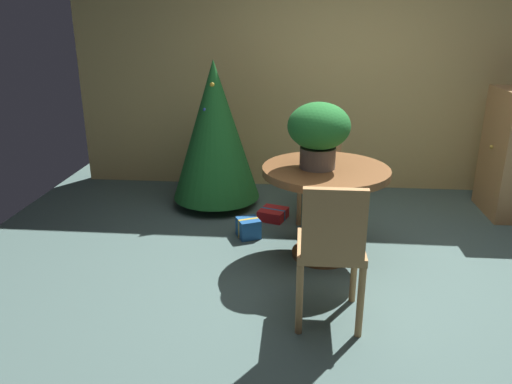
{
  "coord_description": "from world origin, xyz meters",
  "views": [
    {
      "loc": [
        -0.51,
        -3.32,
        1.86
      ],
      "look_at": [
        -0.82,
        0.12,
        0.62
      ],
      "focal_mm": 34.63,
      "sensor_mm": 36.0,
      "label": 1
    }
  ],
  "objects_px": {
    "wooden_chair_far": "(321,163)",
    "holiday_tree": "(215,131)",
    "round_dining_table": "(325,196)",
    "flower_vase": "(319,130)",
    "gift_box_blue": "(248,228)",
    "gift_box_red": "(273,214)",
    "wooden_chair_near": "(331,246)"
  },
  "relations": [
    {
      "from": "gift_box_blue",
      "to": "flower_vase",
      "type": "bearing_deg",
      "value": -29.97
    },
    {
      "from": "flower_vase",
      "to": "holiday_tree",
      "type": "distance_m",
      "value": 1.49
    },
    {
      "from": "gift_box_red",
      "to": "gift_box_blue",
      "type": "distance_m",
      "value": 0.47
    },
    {
      "from": "round_dining_table",
      "to": "holiday_tree",
      "type": "distance_m",
      "value": 1.52
    },
    {
      "from": "holiday_tree",
      "to": "wooden_chair_near",
      "type": "bearing_deg",
      "value": -62.58
    },
    {
      "from": "round_dining_table",
      "to": "wooden_chair_far",
      "type": "height_order",
      "value": "wooden_chair_far"
    },
    {
      "from": "round_dining_table",
      "to": "wooden_chair_near",
      "type": "height_order",
      "value": "wooden_chair_near"
    },
    {
      "from": "round_dining_table",
      "to": "gift_box_red",
      "type": "distance_m",
      "value": 0.99
    },
    {
      "from": "wooden_chair_far",
      "to": "holiday_tree",
      "type": "distance_m",
      "value": 1.1
    },
    {
      "from": "gift_box_red",
      "to": "gift_box_blue",
      "type": "xyz_separation_m",
      "value": [
        -0.2,
        -0.43,
        0.03
      ]
    },
    {
      "from": "wooden_chair_near",
      "to": "gift_box_red",
      "type": "distance_m",
      "value": 1.82
    },
    {
      "from": "wooden_chair_far",
      "to": "gift_box_red",
      "type": "relative_size",
      "value": 2.97
    },
    {
      "from": "wooden_chair_far",
      "to": "round_dining_table",
      "type": "bearing_deg",
      "value": -90.0
    },
    {
      "from": "gift_box_blue",
      "to": "wooden_chair_far",
      "type": "bearing_deg",
      "value": 41.62
    },
    {
      "from": "round_dining_table",
      "to": "holiday_tree",
      "type": "xyz_separation_m",
      "value": [
        -1.05,
        1.07,
        0.26
      ]
    },
    {
      "from": "wooden_chair_far",
      "to": "gift_box_red",
      "type": "distance_m",
      "value": 0.67
    },
    {
      "from": "flower_vase",
      "to": "wooden_chair_far",
      "type": "xyz_separation_m",
      "value": [
        0.07,
        0.9,
        -0.52
      ]
    },
    {
      "from": "round_dining_table",
      "to": "flower_vase",
      "type": "relative_size",
      "value": 1.96
    },
    {
      "from": "wooden_chair_far",
      "to": "flower_vase",
      "type": "bearing_deg",
      "value": -94.36
    },
    {
      "from": "round_dining_table",
      "to": "flower_vase",
      "type": "xyz_separation_m",
      "value": [
        -0.07,
        -0.02,
        0.53
      ]
    },
    {
      "from": "round_dining_table",
      "to": "wooden_chair_far",
      "type": "relative_size",
      "value": 1.07
    },
    {
      "from": "round_dining_table",
      "to": "flower_vase",
      "type": "height_order",
      "value": "flower_vase"
    },
    {
      "from": "wooden_chair_far",
      "to": "gift_box_red",
      "type": "height_order",
      "value": "wooden_chair_far"
    },
    {
      "from": "flower_vase",
      "to": "wooden_chair_far",
      "type": "relative_size",
      "value": 0.54
    },
    {
      "from": "flower_vase",
      "to": "gift_box_red",
      "type": "xyz_separation_m",
      "value": [
        -0.37,
        0.76,
        -1.0
      ]
    },
    {
      "from": "flower_vase",
      "to": "wooden_chair_near",
      "type": "height_order",
      "value": "flower_vase"
    },
    {
      "from": "wooden_chair_far",
      "to": "wooden_chair_near",
      "type": "relative_size",
      "value": 0.97
    },
    {
      "from": "wooden_chair_far",
      "to": "gift_box_blue",
      "type": "distance_m",
      "value": 0.97
    },
    {
      "from": "wooden_chair_near",
      "to": "flower_vase",
      "type": "bearing_deg",
      "value": 94.21
    },
    {
      "from": "round_dining_table",
      "to": "gift_box_red",
      "type": "height_order",
      "value": "round_dining_table"
    },
    {
      "from": "round_dining_table",
      "to": "flower_vase",
      "type": "bearing_deg",
      "value": -166.27
    },
    {
      "from": "flower_vase",
      "to": "gift_box_red",
      "type": "relative_size",
      "value": 1.62
    }
  ]
}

